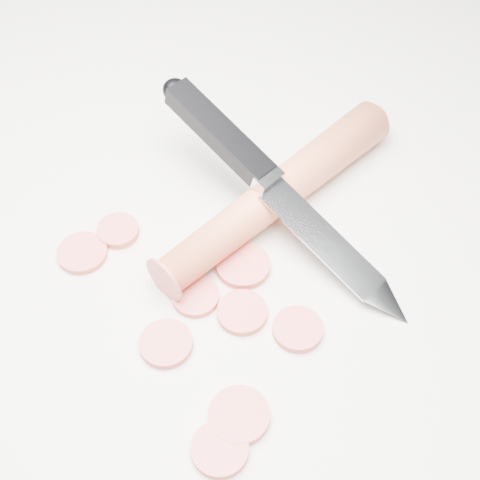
# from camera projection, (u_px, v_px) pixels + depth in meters

# --- Properties ---
(ground) EXTENTS (2.40, 2.40, 0.00)m
(ground) POSITION_uv_depth(u_px,v_px,m) (197.00, 260.00, 0.49)
(ground) COLOR silver
(ground) RESTS_ON ground
(carrot) EXTENTS (0.15, 0.20, 0.03)m
(carrot) POSITION_uv_depth(u_px,v_px,m) (278.00, 193.00, 0.50)
(carrot) COLOR #E3653C
(carrot) RESTS_ON ground
(carrot_slice_0) EXTENTS (0.04, 0.04, 0.01)m
(carrot_slice_0) POSITION_uv_depth(u_px,v_px,m) (82.00, 253.00, 0.49)
(carrot_slice_0) COLOR #D6544F
(carrot_slice_0) RESTS_ON ground
(carrot_slice_1) EXTENTS (0.03, 0.03, 0.01)m
(carrot_slice_1) POSITION_uv_depth(u_px,v_px,m) (196.00, 297.00, 0.46)
(carrot_slice_1) COLOR #D6544F
(carrot_slice_1) RESTS_ON ground
(carrot_slice_2) EXTENTS (0.03, 0.03, 0.01)m
(carrot_slice_2) POSITION_uv_depth(u_px,v_px,m) (242.00, 312.00, 0.46)
(carrot_slice_2) COLOR #D6544F
(carrot_slice_2) RESTS_ON ground
(carrot_slice_3) EXTENTS (0.04, 0.04, 0.01)m
(carrot_slice_3) POSITION_uv_depth(u_px,v_px,m) (166.00, 344.00, 0.44)
(carrot_slice_3) COLOR #D6544F
(carrot_slice_3) RESTS_ON ground
(carrot_slice_4) EXTENTS (0.03, 0.03, 0.01)m
(carrot_slice_4) POSITION_uv_depth(u_px,v_px,m) (298.00, 329.00, 0.45)
(carrot_slice_4) COLOR #D6544F
(carrot_slice_4) RESTS_ON ground
(carrot_slice_5) EXTENTS (0.03, 0.03, 0.01)m
(carrot_slice_5) POSITION_uv_depth(u_px,v_px,m) (118.00, 231.00, 0.50)
(carrot_slice_5) COLOR #D6544F
(carrot_slice_5) RESTS_ON ground
(carrot_slice_6) EXTENTS (0.03, 0.03, 0.01)m
(carrot_slice_6) POSITION_uv_depth(u_px,v_px,m) (220.00, 449.00, 0.40)
(carrot_slice_6) COLOR #D6544F
(carrot_slice_6) RESTS_ON ground
(carrot_slice_7) EXTENTS (0.04, 0.04, 0.01)m
(carrot_slice_7) POSITION_uv_depth(u_px,v_px,m) (243.00, 266.00, 0.48)
(carrot_slice_7) COLOR #D6544F
(carrot_slice_7) RESTS_ON ground
(carrot_slice_8) EXTENTS (0.04, 0.04, 0.01)m
(carrot_slice_8) POSITION_uv_depth(u_px,v_px,m) (239.00, 415.00, 0.41)
(carrot_slice_8) COLOR #D6544F
(carrot_slice_8) RESTS_ON ground
(kitchen_knife) EXTENTS (0.22, 0.16, 0.07)m
(kitchen_knife) POSITION_uv_depth(u_px,v_px,m) (282.00, 191.00, 0.48)
(kitchen_knife) COLOR #B4B7BB
(kitchen_knife) RESTS_ON ground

